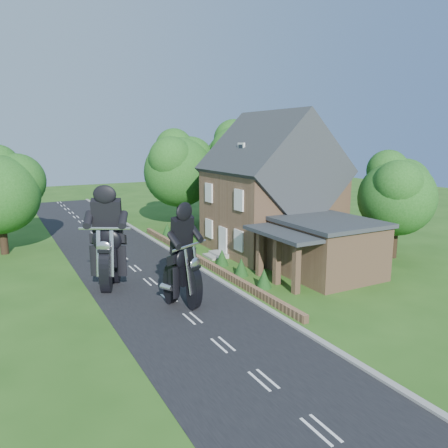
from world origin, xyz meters
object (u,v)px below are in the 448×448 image
garden_wall (202,261)px  motorcycle_follow (110,273)px  annex (325,247)px  motorcycle_lead (183,291)px  house (271,192)px

garden_wall → motorcycle_follow: 6.94m
garden_wall → annex: 8.19m
annex → motorcycle_lead: (-9.66, -0.60, -0.98)m
house → annex: bearing=-95.2°
house → motorcycle_lead: (-10.28, -7.40, -3.55)m
garden_wall → motorcycle_follow: size_ratio=11.75×
house → garden_wall: bearing=-170.8°
annex → motorcycle_lead: bearing=-176.4°
house → annex: 7.30m
garden_wall → house: house is taller
garden_wall → motorcycle_lead: 7.62m
annex → motorcycle_follow: annex is taller
house → motorcycle_follow: bearing=-166.9°
annex → motorcycle_lead: 9.73m
motorcycle_follow → motorcycle_lead: bearing=149.0°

